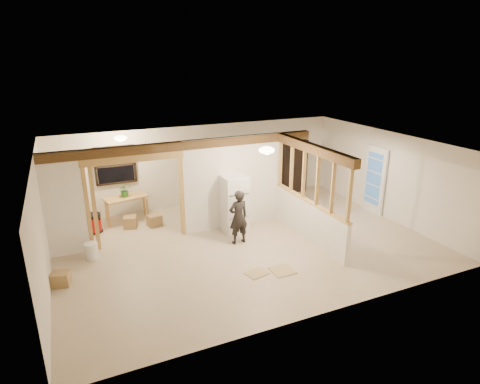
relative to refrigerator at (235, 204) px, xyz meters
name	(u,v)px	position (x,y,z in m)	size (l,w,h in m)	color
floor	(245,243)	(-0.08, -0.83, -0.77)	(9.00, 6.50, 0.01)	#BDA98D
ceiling	(245,146)	(-0.08, -0.83, 1.73)	(9.00, 6.50, 0.01)	white
wall_back	(202,165)	(-0.08, 2.42, 0.48)	(9.00, 0.01, 2.50)	white
wall_front	(324,254)	(-0.08, -4.08, 0.48)	(9.00, 0.01, 2.50)	white
wall_left	(41,227)	(-4.58, -0.83, 0.48)	(0.01, 6.50, 2.50)	white
wall_right	(387,175)	(4.42, -0.83, 0.48)	(0.01, 6.50, 2.50)	white
partition_left_stub	(64,205)	(-4.13, 0.37, 0.48)	(0.90, 0.12, 2.50)	white
partition_center	(233,182)	(0.12, 0.37, 0.48)	(2.80, 0.12, 2.50)	white
doorway_frame	(137,201)	(-2.48, 0.37, 0.33)	(2.46, 0.14, 2.20)	tan
header_beam_back	(189,145)	(-1.08, 0.37, 1.61)	(7.00, 0.18, 0.22)	brown
header_beam_right	(312,148)	(1.52, -1.23, 1.61)	(0.18, 3.30, 0.22)	brown
pony_wall	(308,220)	(1.52, -1.23, -0.27)	(0.12, 3.20, 1.00)	white
stud_partition	(311,177)	(1.52, -1.23, 0.89)	(0.14, 3.20, 1.32)	tan
window_back	(115,165)	(-2.68, 2.34, 0.78)	(1.12, 0.10, 1.10)	black
french_door	(374,180)	(4.34, -0.43, 0.23)	(0.12, 0.86, 2.00)	white
ceiling_dome_main	(267,150)	(0.22, -1.33, 1.71)	(0.36, 0.36, 0.16)	#FFEABF
ceiling_dome_util	(120,138)	(-2.58, 1.47, 1.71)	(0.32, 0.32, 0.14)	#FFEABF
hanging_bulb	(146,153)	(-2.08, 0.77, 1.41)	(0.07, 0.07, 0.07)	#FFD88C
refrigerator	(235,204)	(0.00, 0.00, 0.00)	(0.63, 0.61, 1.53)	white
woman	(238,217)	(-0.22, -0.75, -0.07)	(0.51, 0.33, 1.40)	black
work_table	(127,209)	(-2.54, 1.86, -0.40)	(1.17, 0.58, 0.74)	tan
potted_plant	(125,190)	(-2.54, 1.87, 0.16)	(0.34, 0.30, 0.38)	#296324
shop_vac	(94,223)	(-3.48, 1.41, -0.50)	(0.41, 0.41, 0.54)	#A50808
bookshelf	(294,166)	(3.17, 2.19, 0.14)	(0.91, 0.30, 1.81)	black
bucket	(91,251)	(-3.69, -0.11, -0.57)	(0.31, 0.31, 0.39)	white
box_util_a	(155,220)	(-1.91, 1.22, -0.61)	(0.36, 0.31, 0.31)	#9B7A4B
box_util_b	(130,222)	(-2.55, 1.36, -0.61)	(0.34, 0.34, 0.31)	#9B7A4B
box_front	(61,279)	(-4.37, -1.06, -0.62)	(0.36, 0.29, 0.29)	#9B7A4B
floor_panel_near	(282,270)	(0.09, -2.43, -0.76)	(0.49, 0.49, 0.02)	tan
floor_panel_far	(257,273)	(-0.47, -2.30, -0.76)	(0.47, 0.37, 0.01)	tan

